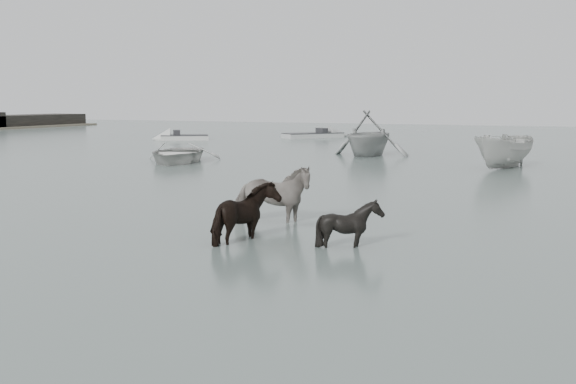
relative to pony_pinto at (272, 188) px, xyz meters
The scene contains 9 objects.
ground 1.78m from the pony_pinto, 89.72° to the right, with size 140.00×140.00×0.00m, color #4C5A56.
pony_pinto is the anchor object (origin of this frame).
pony_dark 2.45m from the pony_pinto, 76.92° to the right, with size 1.49×1.27×1.50m, color black.
pony_black 3.44m from the pony_pinto, 36.41° to the right, with size 0.99×1.12×1.23m, color black.
rowboat_lead 17.79m from the pony_pinto, 130.38° to the left, with size 3.65×5.11×1.06m, color silver.
rowboat_trail 21.54m from the pony_pinto, 101.46° to the left, with size 4.21×4.88×2.57m, color #9C9E9C.
boat_small 17.17m from the pony_pinto, 78.75° to the left, with size 1.63×4.34×1.68m, color #B3B4AF.
skiff_outer 36.48m from the pony_pinto, 125.67° to the left, with size 4.78×1.60×0.75m, color #BBBCB7, non-canonical shape.
skiff_far 38.99m from the pony_pinto, 110.73° to the left, with size 6.63×1.60×0.75m, color #ACAFAC, non-canonical shape.
Camera 1 is at (7.62, -14.43, 3.07)m, focal length 45.00 mm.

